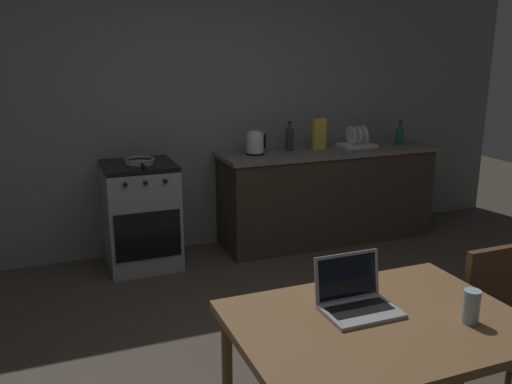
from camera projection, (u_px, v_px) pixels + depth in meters
ground_plane at (299, 374)px, 3.18m from camera, size 12.00×12.00×0.00m
back_wall at (220, 100)px, 5.06m from camera, size 6.40×0.10×2.77m
kitchen_counter at (327, 194)px, 5.33m from camera, size 2.16×0.64×0.91m
stove_oven at (141, 215)px, 4.68m from camera, size 0.60×0.62×0.91m
dining_table at (378, 336)px, 2.28m from camera, size 1.22×0.87×0.75m
chair at (507, 324)px, 2.72m from camera, size 0.40×0.40×0.88m
laptop at (357, 300)px, 2.34m from camera, size 0.32×0.26×0.23m
electric_kettle at (255, 143)px, 4.92m from camera, size 0.19×0.17×0.22m
bottle at (400, 134)px, 5.42m from camera, size 0.07×0.07×0.24m
frying_pan at (140, 161)px, 4.54m from camera, size 0.25×0.43×0.05m
drinking_glass at (471, 307)px, 2.22m from camera, size 0.07×0.07×0.14m
cereal_box at (319, 134)px, 5.16m from camera, size 0.13×0.05×0.30m
dish_rack at (357, 142)px, 5.31m from camera, size 0.34×0.26×0.21m
bottle_b at (289, 137)px, 5.12m from camera, size 0.08×0.08×0.28m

